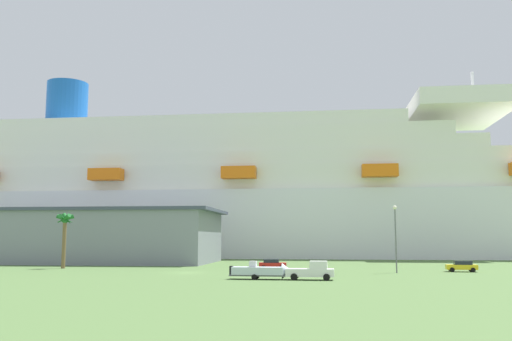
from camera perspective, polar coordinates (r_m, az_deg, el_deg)
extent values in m
plane|color=#4C6B38|center=(108.62, -3.14, -9.54)|extent=(600.00, 600.00, 0.00)
cube|color=white|center=(146.61, -7.15, -5.64)|extent=(231.36, 33.78, 16.26)
cube|color=white|center=(147.14, -7.09, -1.87)|extent=(203.61, 30.96, 3.12)
cube|color=white|center=(148.63, -8.80, -0.68)|extent=(192.43, 30.62, 3.12)
cube|color=white|center=(150.31, -10.47, 0.48)|extent=(185.98, 29.96, 3.12)
cube|color=white|center=(152.17, -12.11, 1.61)|extent=(175.39, 29.14, 3.12)
cube|color=white|center=(154.21, -13.71, 2.71)|extent=(169.69, 28.75, 3.12)
cube|color=white|center=(156.43, -15.26, 3.79)|extent=(157.94, 27.84, 3.12)
cube|color=white|center=(149.60, 19.89, 5.83)|extent=(23.54, 34.14, 4.00)
cylinder|color=#1959B2|center=(162.70, -18.96, 6.36)|extent=(11.22, 11.22, 12.73)
cylinder|color=silver|center=(151.61, 21.54, 7.29)|extent=(0.80, 0.80, 12.00)
cube|color=orange|center=(137.22, -15.27, -0.40)|extent=(8.04, 3.30, 2.80)
cube|color=orange|center=(128.56, -1.80, -0.21)|extent=(8.04, 3.30, 2.80)
cube|color=orange|center=(127.75, 12.69, 0.00)|extent=(8.04, 3.30, 2.80)
cube|color=gray|center=(119.00, -21.04, -6.50)|extent=(68.35, 24.52, 9.80)
cube|color=#3F4759|center=(119.11, -20.93, -4.00)|extent=(71.08, 25.50, 0.60)
cube|color=white|center=(65.96, 5.61, -10.47)|extent=(5.65, 2.14, 0.90)
cube|color=white|center=(65.86, 6.48, -9.68)|extent=(2.06, 1.89, 0.90)
cube|color=#26333F|center=(65.83, 7.08, -9.75)|extent=(0.14, 1.68, 0.63)
cylinder|color=black|center=(66.90, 7.37, -10.78)|extent=(0.81, 0.30, 0.80)
cylinder|color=black|center=(64.90, 7.31, -10.90)|extent=(0.81, 0.30, 0.80)
cylinder|color=black|center=(67.12, 4.11, -10.81)|extent=(0.81, 0.30, 0.80)
cylinder|color=black|center=(65.13, 3.95, -10.93)|extent=(0.81, 0.30, 0.80)
cube|color=#595960|center=(66.66, 0.22, -10.79)|extent=(6.82, 1.99, 0.16)
cube|color=#595960|center=(66.16, 3.71, -10.81)|extent=(2.22, 0.18, 0.10)
cylinder|color=black|center=(67.71, 0.09, -10.86)|extent=(0.65, 0.24, 0.64)
cylinder|color=black|center=(65.72, -0.19, -10.98)|extent=(0.65, 0.24, 0.64)
cube|color=silver|center=(66.62, 0.22, -10.34)|extent=(6.21, 2.18, 0.90)
cone|color=silver|center=(66.18, 3.25, -10.35)|extent=(1.25, 1.85, 1.82)
cube|color=silver|center=(66.68, -0.31, -9.65)|extent=(0.82, 1.02, 0.70)
cube|color=black|center=(67.21, -2.59, -10.30)|extent=(0.37, 0.51, 1.10)
cylinder|color=brown|center=(94.84, -19.25, -7.20)|extent=(0.63, 0.63, 7.76)
cone|color=#1E6628|center=(94.75, -18.93, -4.81)|extent=(1.04, 2.95, 1.73)
cone|color=#1E6628|center=(95.08, -18.95, -4.81)|extent=(2.63, 2.12, 2.21)
cone|color=#1E6628|center=(95.28, -19.14, -4.81)|extent=(2.92, 1.78, 1.77)
cone|color=#1E6628|center=(95.00, -19.39, -4.79)|extent=(1.22, 2.98, 1.65)
cone|color=#1E6628|center=(94.60, -19.33, -4.79)|extent=(2.93, 1.57, 1.87)
cone|color=#1E6628|center=(94.48, -19.17, -4.79)|extent=(2.92, 1.86, 1.70)
sphere|color=#1E6628|center=(94.88, -19.16, -4.86)|extent=(1.10, 1.10, 1.10)
cylinder|color=slate|center=(80.84, 14.27, -7.07)|extent=(0.20, 0.20, 8.93)
sphere|color=#F9F2CC|center=(80.95, 14.17, -3.73)|extent=(0.56, 0.56, 0.56)
cube|color=yellow|center=(86.22, 20.49, -9.34)|extent=(4.40, 2.10, 0.70)
cube|color=#1E232D|center=(86.22, 20.62, -8.92)|extent=(2.50, 1.80, 0.55)
cylinder|color=black|center=(85.11, 19.65, -9.65)|extent=(0.67, 0.26, 0.66)
cylinder|color=black|center=(86.94, 19.47, -9.59)|extent=(0.67, 0.26, 0.66)
cylinder|color=black|center=(85.57, 21.55, -9.56)|extent=(0.67, 0.26, 0.66)
cylinder|color=black|center=(87.38, 21.33, -9.50)|extent=(0.67, 0.26, 0.66)
cube|color=red|center=(87.22, 1.75, -9.74)|extent=(4.33, 2.05, 0.70)
cube|color=#1E232D|center=(87.20, 1.61, -9.33)|extent=(2.46, 1.77, 0.55)
cylinder|color=black|center=(88.09, 2.70, -9.94)|extent=(0.67, 0.26, 0.66)
cylinder|color=black|center=(86.27, 2.66, -10.00)|extent=(0.67, 0.26, 0.66)
cylinder|color=black|center=(88.22, 0.86, -9.94)|extent=(0.67, 0.26, 0.66)
cylinder|color=black|center=(86.41, 0.78, -10.00)|extent=(0.67, 0.26, 0.66)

